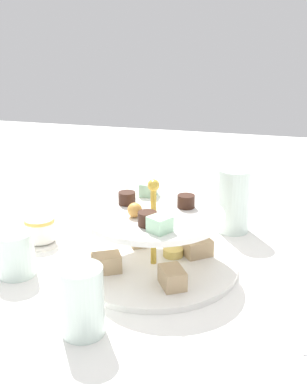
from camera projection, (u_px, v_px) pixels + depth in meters
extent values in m
plane|color=white|center=(154.00, 268.00, 0.82)|extent=(2.40, 2.40, 0.00)
cylinder|color=white|center=(154.00, 265.00, 0.82)|extent=(0.29, 0.29, 0.01)
cylinder|color=white|center=(154.00, 215.00, 0.79)|extent=(0.24, 0.24, 0.01)
cylinder|color=gold|center=(154.00, 228.00, 0.80)|extent=(0.01, 0.01, 0.15)
sphere|color=gold|center=(154.00, 185.00, 0.77)|extent=(0.02, 0.02, 0.02)
cube|color=tan|center=(138.00, 236.00, 0.89)|extent=(0.06, 0.06, 0.03)
cube|color=tan|center=(106.00, 263.00, 0.79)|extent=(0.05, 0.06, 0.03)
cube|color=tan|center=(172.00, 277.00, 0.74)|extent=(0.06, 0.05, 0.03)
cube|color=tan|center=(198.00, 248.00, 0.84)|extent=(0.06, 0.06, 0.03)
cylinder|color=#E5C660|center=(173.00, 252.00, 0.84)|extent=(0.04, 0.04, 0.01)
cylinder|color=#381E14|center=(147.00, 219.00, 0.73)|extent=(0.03, 0.03, 0.02)
cylinder|color=#381E14|center=(186.00, 201.00, 0.80)|extent=(0.03, 0.03, 0.02)
cylinder|color=#381E14|center=(127.00, 198.00, 0.82)|extent=(0.03, 0.03, 0.02)
cube|color=#B2E5BC|center=(148.00, 189.00, 0.86)|extent=(0.03, 0.03, 0.02)
cube|color=#B2E5BC|center=(160.00, 224.00, 0.71)|extent=(0.04, 0.04, 0.02)
sphere|color=gold|center=(135.00, 210.00, 0.76)|extent=(0.02, 0.02, 0.02)
cylinder|color=silver|center=(233.00, 201.00, 0.96)|extent=(0.07, 0.07, 0.13)
cylinder|color=silver|center=(15.00, 254.00, 0.79)|extent=(0.06, 0.06, 0.08)
cylinder|color=white|center=(41.00, 241.00, 0.92)|extent=(0.09, 0.09, 0.01)
cylinder|color=white|center=(40.00, 229.00, 0.91)|extent=(0.06, 0.06, 0.04)
cylinder|color=gold|center=(39.00, 220.00, 0.91)|extent=(0.06, 0.06, 0.01)
cube|color=silver|center=(114.00, 212.00, 1.07)|extent=(0.12, 0.14, 0.00)
cylinder|color=silver|center=(82.00, 301.00, 0.63)|extent=(0.06, 0.06, 0.10)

